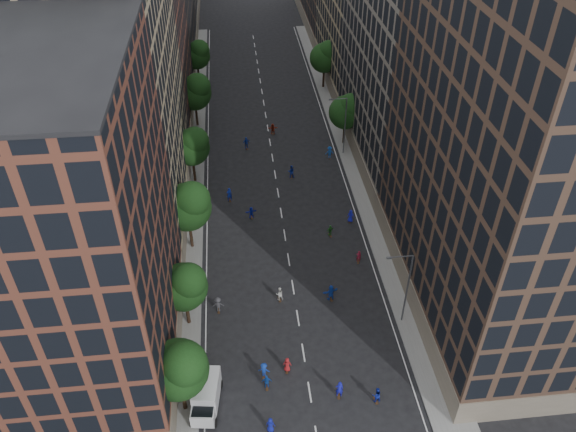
% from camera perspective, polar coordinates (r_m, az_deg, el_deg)
% --- Properties ---
extents(ground, '(240.00, 240.00, 0.00)m').
position_cam_1_polar(ground, '(79.23, -1.29, 4.05)').
color(ground, black).
rests_on(ground, ground).
extents(sidewalk_left, '(4.00, 105.00, 0.15)m').
position_cam_1_polar(sidewalk_left, '(85.62, -9.81, 6.34)').
color(sidewalk_left, slate).
rests_on(sidewalk_left, ground).
extents(sidewalk_right, '(4.00, 105.00, 0.15)m').
position_cam_1_polar(sidewalk_right, '(87.06, 6.22, 7.27)').
color(sidewalk_right, slate).
rests_on(sidewalk_right, ground).
extents(bldg_left_a, '(14.00, 22.00, 30.00)m').
position_cam_1_polar(bldg_left_a, '(48.77, -21.17, -1.78)').
color(bldg_left_a, brown).
rests_on(bldg_left_a, ground).
extents(bldg_left_b, '(14.00, 26.00, 34.00)m').
position_cam_1_polar(bldg_left_b, '(67.82, -17.71, 12.54)').
color(bldg_left_b, '#958462').
rests_on(bldg_left_b, ground).
extents(bldg_left_c, '(14.00, 20.00, 28.00)m').
position_cam_1_polar(bldg_left_c, '(89.93, -15.22, 17.07)').
color(bldg_left_c, brown).
rests_on(bldg_left_c, ground).
extents(bldg_right_a, '(14.00, 30.00, 36.00)m').
position_cam_1_polar(bldg_right_a, '(54.00, 21.60, 6.13)').
color(bldg_right_a, '#453125').
rests_on(bldg_right_a, ground).
extents(bldg_right_b, '(14.00, 28.00, 33.00)m').
position_cam_1_polar(bldg_right_b, '(78.70, 12.78, 16.45)').
color(bldg_right_b, '#655D53').
rests_on(bldg_right_b, ground).
extents(tree_left_0, '(5.20, 5.20, 8.83)m').
position_cam_1_polar(tree_left_0, '(48.55, -10.93, -14.92)').
color(tree_left_0, black).
rests_on(tree_left_0, ground).
extents(tree_left_1, '(4.80, 4.80, 8.21)m').
position_cam_1_polar(tree_left_1, '(55.48, -10.43, -6.94)').
color(tree_left_1, black).
rests_on(tree_left_1, ground).
extents(tree_left_2, '(5.60, 5.60, 9.45)m').
position_cam_1_polar(tree_left_2, '(64.07, -10.08, 1.11)').
color(tree_left_2, black).
rests_on(tree_left_2, ground).
extents(tree_left_3, '(5.00, 5.00, 8.58)m').
position_cam_1_polar(tree_left_3, '(76.06, -9.70, 7.08)').
color(tree_left_3, black).
rests_on(tree_left_3, ground).
extents(tree_left_4, '(5.40, 5.40, 9.08)m').
position_cam_1_polar(tree_left_4, '(90.07, -9.41, 12.41)').
color(tree_left_4, black).
rests_on(tree_left_4, ground).
extents(tree_left_5, '(4.80, 4.80, 8.33)m').
position_cam_1_polar(tree_left_5, '(104.93, -9.19, 15.93)').
color(tree_left_5, black).
rests_on(tree_left_5, ground).
extents(tree_right_a, '(5.00, 5.00, 8.39)m').
position_cam_1_polar(tree_right_a, '(84.57, 6.02, 10.61)').
color(tree_right_a, black).
rests_on(tree_right_a, ground).
extents(tree_right_b, '(5.20, 5.20, 8.83)m').
position_cam_1_polar(tree_right_b, '(102.30, 3.85, 15.91)').
color(tree_right_b, black).
rests_on(tree_right_b, ground).
extents(streetlamp_near, '(2.64, 0.22, 9.06)m').
position_cam_1_polar(streetlamp_near, '(56.33, 11.86, -6.89)').
color(streetlamp_near, '#595B60').
rests_on(streetlamp_near, ground).
extents(streetlamp_far, '(2.64, 0.22, 9.06)m').
position_cam_1_polar(streetlamp_far, '(82.12, 5.67, 9.39)').
color(streetlamp_far, '#595B60').
rests_on(streetlamp_far, ground).
extents(cargo_van, '(2.89, 5.09, 2.58)m').
position_cam_1_polar(cargo_van, '(52.26, -8.33, -17.61)').
color(cargo_van, silver).
rests_on(cargo_van, ground).
extents(skater_0, '(0.90, 0.70, 1.62)m').
position_cam_1_polar(skater_0, '(50.87, -1.79, -20.48)').
color(skater_0, '#111991').
rests_on(skater_0, ground).
extents(skater_1, '(0.76, 0.56, 1.93)m').
position_cam_1_polar(skater_1, '(52.81, 5.24, -17.14)').
color(skater_1, '#1517B1').
rests_on(skater_1, ground).
extents(skater_2, '(0.90, 0.74, 1.71)m').
position_cam_1_polar(skater_2, '(52.99, 8.97, -17.53)').
color(skater_2, navy).
rests_on(skater_2, ground).
extents(skater_3, '(1.19, 0.85, 1.66)m').
position_cam_1_polar(skater_3, '(54.03, -2.46, -15.39)').
color(skater_3, '#1334A0').
rests_on(skater_3, ground).
extents(skater_4, '(0.97, 0.47, 1.60)m').
position_cam_1_polar(skater_4, '(53.30, -2.16, -16.49)').
color(skater_4, '#1443A6').
rests_on(skater_4, ground).
extents(skater_5, '(1.84, 1.03, 1.89)m').
position_cam_1_polar(skater_5, '(60.48, 4.38, -7.79)').
color(skater_5, '#13359D').
rests_on(skater_5, ground).
extents(skater_6, '(0.88, 0.66, 1.64)m').
position_cam_1_polar(skater_6, '(54.36, -0.09, -14.89)').
color(skater_6, '#A31B1E').
rests_on(skater_6, ground).
extents(skater_7, '(0.64, 0.49, 1.56)m').
position_cam_1_polar(skater_7, '(65.21, 7.19, -4.12)').
color(skater_7, maroon).
rests_on(skater_7, ground).
extents(skater_8, '(0.89, 0.73, 1.68)m').
position_cam_1_polar(skater_8, '(60.33, -0.87, -7.94)').
color(skater_8, silver).
rests_on(skater_8, ground).
extents(skater_9, '(1.20, 0.72, 1.82)m').
position_cam_1_polar(skater_9, '(59.60, -7.11, -8.95)').
color(skater_9, '#39393E').
rests_on(skater_9, ground).
extents(skater_10, '(0.97, 0.62, 1.54)m').
position_cam_1_polar(skater_10, '(68.47, 4.31, -1.51)').
color(skater_10, '#20681F').
rests_on(skater_10, ground).
extents(skater_11, '(1.52, 0.78, 1.56)m').
position_cam_1_polar(skater_11, '(71.22, -3.75, 0.32)').
color(skater_11, '#1524AE').
rests_on(skater_11, ground).
extents(skater_12, '(0.97, 0.79, 1.71)m').
position_cam_1_polar(skater_12, '(70.83, 6.37, -0.03)').
color(skater_12, '#1517AC').
rests_on(skater_12, ground).
extents(skater_13, '(0.80, 0.63, 1.94)m').
position_cam_1_polar(skater_13, '(74.32, -5.99, 2.17)').
color(skater_13, '#162EB8').
rests_on(skater_13, ground).
extents(skater_14, '(0.96, 0.76, 1.89)m').
position_cam_1_polar(skater_14, '(78.47, 0.32, 4.52)').
color(skater_14, navy).
rests_on(skater_14, ground).
extents(skater_15, '(1.26, 0.78, 1.88)m').
position_cam_1_polar(skater_15, '(83.00, 4.24, 6.44)').
color(skater_15, '#154CB1').
rests_on(skater_15, ground).
extents(skater_16, '(1.19, 0.73, 1.89)m').
position_cam_1_polar(skater_16, '(85.33, -4.24, 7.39)').
color(skater_16, '#122E99').
rests_on(skater_16, ground).
extents(skater_17, '(1.63, 0.59, 1.73)m').
position_cam_1_polar(skater_17, '(89.04, -1.55, 8.82)').
color(skater_17, maroon).
rests_on(skater_17, ground).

